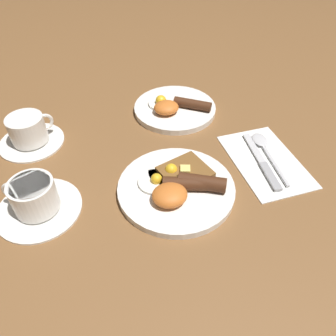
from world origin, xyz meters
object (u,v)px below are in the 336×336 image
Objects in this scene: knife at (263,163)px; teacup_near at (35,200)px; breakfast_plate_far at (174,108)px; spoon at (263,145)px; teacup_far at (29,132)px; breakfast_plate_near at (178,186)px.

teacup_near is at bearing 94.60° from knife.
breakfast_plate_far reaches higher than knife.
breakfast_plate_far is 0.25m from spoon.
teacup_near reaches higher than knife.
knife is at bearing -24.82° from teacup_far.
breakfast_plate_near is at bearing -5.91° from teacup_near.
knife is at bearing 5.79° from breakfast_plate_near.
teacup_near reaches higher than breakfast_plate_far.
knife is 0.06m from spoon.
breakfast_plate_far is at bearing 35.58° from teacup_near.
teacup_near is 0.50m from spoon.
knife is (0.47, -0.01, -0.02)m from teacup_near.
breakfast_plate_far reaches higher than spoon.
breakfast_plate_far is 1.44× the size of teacup_far.
spoon is (0.03, 0.06, 0.00)m from knife.
teacup_near is 0.87× the size of knife.
teacup_near and teacup_far have the same top height.
teacup_near reaches higher than breakfast_plate_near.
knife is (0.12, -0.25, -0.01)m from breakfast_plate_far.
breakfast_plate_far is at bearing 42.85° from spoon.
teacup_far reaches higher than breakfast_plate_near.
teacup_far reaches higher than breakfast_plate_far.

